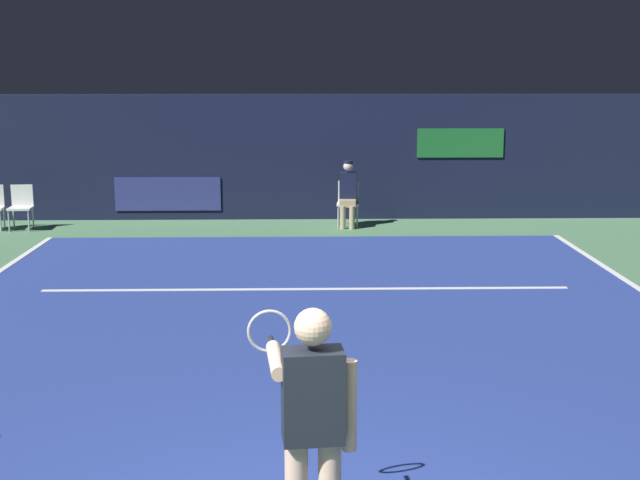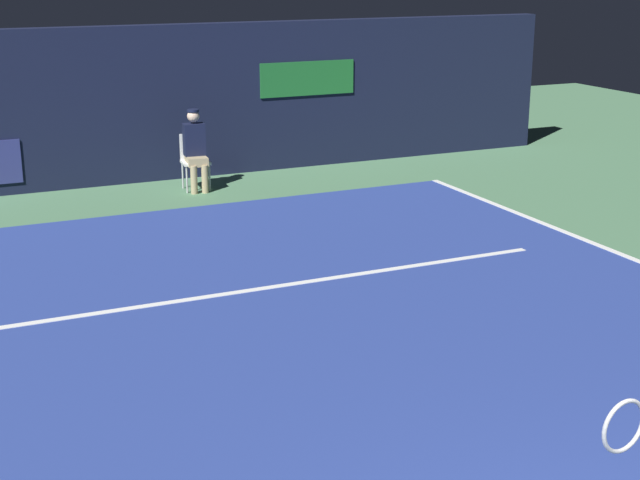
# 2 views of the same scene
# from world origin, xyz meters

# --- Properties ---
(ground_plane) EXTENTS (31.06, 31.06, 0.00)m
(ground_plane) POSITION_xyz_m (0.00, 5.00, 0.00)
(ground_plane) COLOR #4C7A56
(court_surface) EXTENTS (9.61, 11.99, 0.01)m
(court_surface) POSITION_xyz_m (0.00, 5.00, 0.01)
(court_surface) COLOR navy
(court_surface) RESTS_ON ground
(line_service) EXTENTS (7.50, 0.10, 0.01)m
(line_service) POSITION_xyz_m (0.00, 7.09, 0.01)
(line_service) COLOR white
(line_service) RESTS_ON court_surface
(back_wall) EXTENTS (16.27, 0.33, 2.60)m
(back_wall) POSITION_xyz_m (-0.00, 13.11, 1.30)
(back_wall) COLOR #141933
(back_wall) RESTS_ON ground
(tennis_player) EXTENTS (0.69, 0.93, 1.73)m
(tennis_player) POSITION_xyz_m (-0.01, 0.14, 0.99)
(tennis_player) COLOR beige
(tennis_player) RESTS_ON ground
(line_judge_on_chair) EXTENTS (0.47, 0.56, 1.32)m
(line_judge_on_chair) POSITION_xyz_m (0.87, 12.06, 0.69)
(line_judge_on_chair) COLOR white
(line_judge_on_chair) RESTS_ON ground
(courtside_chair_near) EXTENTS (0.46, 0.44, 0.88)m
(courtside_chair_near) POSITION_xyz_m (-5.55, 11.88, 0.50)
(courtside_chair_near) COLOR white
(courtside_chair_near) RESTS_ON ground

